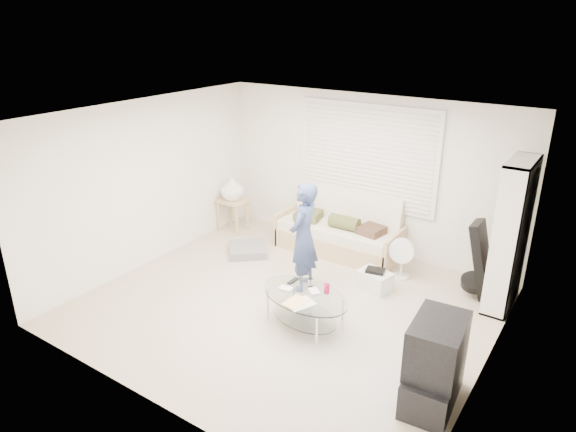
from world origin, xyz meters
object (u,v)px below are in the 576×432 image
Objects in this scene: bookshelf at (510,236)px; tv_unit at (435,363)px; futon_sofa at (339,233)px; coffee_table at (305,301)px.

tv_unit is (-0.13, -2.30, -0.54)m from bookshelf.
bookshelf is (2.56, -0.26, 0.67)m from futon_sofa.
tv_unit is at bearing -93.11° from bookshelf.
futon_sofa is 2.25m from coffee_table.
futon_sofa is 1.01× the size of bookshelf.
futon_sofa is 2.66m from bookshelf.
tv_unit reaches higher than coffee_table.
bookshelf is at bearing 45.11° from coffee_table.
bookshelf is 2.15× the size of tv_unit.
futon_sofa reaches higher than coffee_table.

